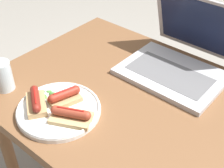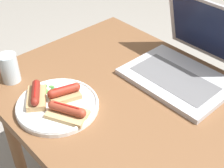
{
  "view_description": "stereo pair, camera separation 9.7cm",
  "coord_description": "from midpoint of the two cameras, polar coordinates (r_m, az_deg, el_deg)",
  "views": [
    {
      "loc": [
        0.41,
        -0.63,
        1.43
      ],
      "look_at": [
        -0.08,
        -0.05,
        0.84
      ],
      "focal_mm": 50.0,
      "sensor_mm": 36.0,
      "label": 1
    },
    {
      "loc": [
        0.48,
        -0.57,
        1.43
      ],
      "look_at": [
        -0.08,
        -0.05,
        0.84
      ],
      "focal_mm": 50.0,
      "sensor_mm": 36.0,
      "label": 2
    }
  ],
  "objects": [
    {
      "name": "desk",
      "position": [
        1.06,
        2.51,
        -7.23
      ],
      "size": [
        1.03,
        0.71,
        0.78
      ],
      "color": "brown",
      "rests_on": "ground_plane"
    },
    {
      "name": "sausage_toast_middle",
      "position": [
        0.98,
        -11.5,
        -2.39
      ],
      "size": [
        0.09,
        0.11,
        0.05
      ],
      "rotation": [
        0.0,
        0.0,
        4.41
      ],
      "color": "tan",
      "rests_on": "plate"
    },
    {
      "name": "sausage_toast_left",
      "position": [
        0.98,
        -16.51,
        -3.24
      ],
      "size": [
        0.12,
        0.11,
        0.05
      ],
      "rotation": [
        0.0,
        0.0,
        2.54
      ],
      "color": "tan",
      "rests_on": "plate"
    },
    {
      "name": "drinking_glass",
      "position": [
        1.09,
        -21.76,
        1.28
      ],
      "size": [
        0.06,
        0.06,
        0.1
      ],
      "color": "silver",
      "rests_on": "desk"
    },
    {
      "name": "salad_pile",
      "position": [
        1.02,
        -14.29,
        -1.93
      ],
      "size": [
        0.07,
        0.05,
        0.01
      ],
      "color": "#4C8E3D",
      "rests_on": "plate"
    },
    {
      "name": "laptop",
      "position": [
        1.12,
        9.99,
        4.27
      ],
      "size": [
        0.35,
        0.33,
        0.25
      ],
      "color": "#B7B7BC",
      "rests_on": "desk"
    },
    {
      "name": "plate",
      "position": [
        0.97,
        -12.54,
        -4.72
      ],
      "size": [
        0.26,
        0.26,
        0.02
      ],
      "color": "white",
      "rests_on": "desk"
    },
    {
      "name": "sausage_toast_right",
      "position": [
        0.91,
        -10.52,
        -5.76
      ],
      "size": [
        0.14,
        0.11,
        0.04
      ],
      "rotation": [
        0.0,
        0.0,
        3.6
      ],
      "color": "tan",
      "rests_on": "plate"
    }
  ]
}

